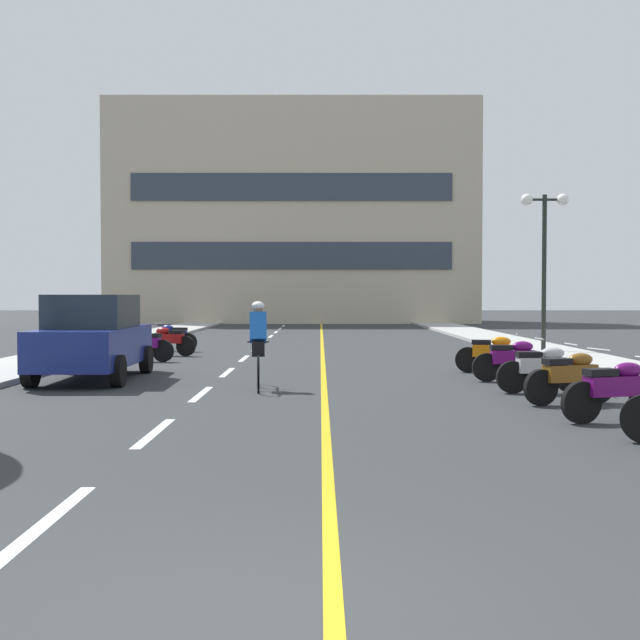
% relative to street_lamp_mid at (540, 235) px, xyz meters
% --- Properties ---
extents(ground_plane, '(140.00, 140.00, 0.00)m').
position_rel_street_lamp_mid_xyz_m(ground_plane, '(-7.06, 1.27, -3.66)').
color(ground_plane, '#2D3033').
extents(curb_left, '(2.40, 72.00, 0.12)m').
position_rel_street_lamp_mid_xyz_m(curb_left, '(-14.26, 4.27, -3.60)').
color(curb_left, '#A8A8A3').
rests_on(curb_left, ground).
extents(curb_right, '(2.40, 72.00, 0.12)m').
position_rel_street_lamp_mid_xyz_m(curb_right, '(0.14, 4.27, -3.60)').
color(curb_right, '#A8A8A3').
rests_on(curb_right, ground).
extents(lane_dash_0, '(0.14, 2.20, 0.01)m').
position_rel_street_lamp_mid_xyz_m(lane_dash_0, '(-9.06, -17.73, -3.66)').
color(lane_dash_0, silver).
rests_on(lane_dash_0, ground).
extents(lane_dash_1, '(0.14, 2.20, 0.01)m').
position_rel_street_lamp_mid_xyz_m(lane_dash_1, '(-9.06, -13.73, -3.66)').
color(lane_dash_1, silver).
rests_on(lane_dash_1, ground).
extents(lane_dash_2, '(0.14, 2.20, 0.01)m').
position_rel_street_lamp_mid_xyz_m(lane_dash_2, '(-9.06, -9.73, -3.66)').
color(lane_dash_2, silver).
rests_on(lane_dash_2, ground).
extents(lane_dash_3, '(0.14, 2.20, 0.01)m').
position_rel_street_lamp_mid_xyz_m(lane_dash_3, '(-9.06, -5.73, -3.66)').
color(lane_dash_3, silver).
rests_on(lane_dash_3, ground).
extents(lane_dash_4, '(0.14, 2.20, 0.01)m').
position_rel_street_lamp_mid_xyz_m(lane_dash_4, '(-9.06, -1.73, -3.66)').
color(lane_dash_4, silver).
rests_on(lane_dash_4, ground).
extents(lane_dash_5, '(0.14, 2.20, 0.01)m').
position_rel_street_lamp_mid_xyz_m(lane_dash_5, '(-9.06, 2.27, -3.66)').
color(lane_dash_5, silver).
rests_on(lane_dash_5, ground).
extents(lane_dash_6, '(0.14, 2.20, 0.01)m').
position_rel_street_lamp_mid_xyz_m(lane_dash_6, '(-9.06, 6.27, -3.66)').
color(lane_dash_6, silver).
rests_on(lane_dash_6, ground).
extents(lane_dash_7, '(0.14, 2.20, 0.01)m').
position_rel_street_lamp_mid_xyz_m(lane_dash_7, '(-9.06, 10.27, -3.66)').
color(lane_dash_7, silver).
rests_on(lane_dash_7, ground).
extents(lane_dash_8, '(0.14, 2.20, 0.01)m').
position_rel_street_lamp_mid_xyz_m(lane_dash_8, '(-9.06, 14.27, -3.66)').
color(lane_dash_8, silver).
rests_on(lane_dash_8, ground).
extents(lane_dash_9, '(0.14, 2.20, 0.01)m').
position_rel_street_lamp_mid_xyz_m(lane_dash_9, '(-9.06, 18.27, -3.66)').
color(lane_dash_9, silver).
rests_on(lane_dash_9, ground).
extents(lane_dash_10, '(0.14, 2.20, 0.01)m').
position_rel_street_lamp_mid_xyz_m(lane_dash_10, '(-9.06, 22.27, -3.66)').
color(lane_dash_10, silver).
rests_on(lane_dash_10, ground).
extents(lane_dash_11, '(0.14, 2.20, 0.01)m').
position_rel_street_lamp_mid_xyz_m(lane_dash_11, '(-9.06, 26.27, -3.66)').
color(lane_dash_11, silver).
rests_on(lane_dash_11, ground).
extents(centre_line_yellow, '(0.12, 66.00, 0.01)m').
position_rel_street_lamp_mid_xyz_m(centre_line_yellow, '(-6.81, 4.27, -3.66)').
color(centre_line_yellow, gold).
rests_on(centre_line_yellow, ground).
extents(office_building, '(24.12, 7.85, 14.42)m').
position_rel_street_lamp_mid_xyz_m(office_building, '(-8.68, 29.14, 3.55)').
color(office_building, '#BCAD93').
rests_on(office_building, ground).
extents(street_lamp_mid, '(1.46, 0.36, 4.80)m').
position_rel_street_lamp_mid_xyz_m(street_lamp_mid, '(0.00, 0.00, 0.00)').
color(street_lamp_mid, black).
rests_on(street_lamp_mid, curb_right).
extents(parked_car_near, '(2.01, 4.24, 1.82)m').
position_rel_street_lamp_mid_xyz_m(parked_car_near, '(-11.74, -7.29, -2.75)').
color(parked_car_near, black).
rests_on(parked_car_near, ground).
extents(motorcycle_2, '(1.67, 0.70, 0.92)m').
position_rel_street_lamp_mid_xyz_m(motorcycle_2, '(-2.67, -12.87, -3.19)').
color(motorcycle_2, black).
rests_on(motorcycle_2, ground).
extents(motorcycle_3, '(1.65, 0.75, 0.92)m').
position_rel_street_lamp_mid_xyz_m(motorcycle_3, '(-2.74, -11.08, -3.19)').
color(motorcycle_3, black).
rests_on(motorcycle_3, ground).
extents(motorcycle_4, '(1.70, 0.60, 0.92)m').
position_rel_street_lamp_mid_xyz_m(motorcycle_4, '(-2.78, -9.59, -3.19)').
color(motorcycle_4, black).
rests_on(motorcycle_4, ground).
extents(motorcycle_5, '(1.70, 0.60, 0.92)m').
position_rel_street_lamp_mid_xyz_m(motorcycle_5, '(-2.84, -7.69, -3.19)').
color(motorcycle_5, black).
rests_on(motorcycle_5, ground).
extents(motorcycle_6, '(1.68, 0.64, 0.92)m').
position_rel_street_lamp_mid_xyz_m(motorcycle_6, '(-2.87, -5.88, -3.19)').
color(motorcycle_6, black).
rests_on(motorcycle_6, ground).
extents(motorcycle_7, '(1.68, 0.64, 0.92)m').
position_rel_street_lamp_mid_xyz_m(motorcycle_7, '(-11.70, -2.73, -3.19)').
color(motorcycle_7, black).
rests_on(motorcycle_7, ground).
extents(motorcycle_8, '(1.66, 0.73, 0.92)m').
position_rel_street_lamp_mid_xyz_m(motorcycle_8, '(-11.41, -0.71, -3.19)').
color(motorcycle_8, black).
rests_on(motorcycle_8, ground).
extents(motorcycle_9, '(1.64, 0.79, 0.92)m').
position_rel_street_lamp_mid_xyz_m(motorcycle_9, '(-11.66, 1.22, -3.19)').
color(motorcycle_9, black).
rests_on(motorcycle_9, ground).
extents(cyclist_rider, '(0.42, 1.77, 1.71)m').
position_rel_street_lamp_mid_xyz_m(cyclist_rider, '(-8.07, -9.00, -2.78)').
color(cyclist_rider, black).
rests_on(cyclist_rider, ground).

